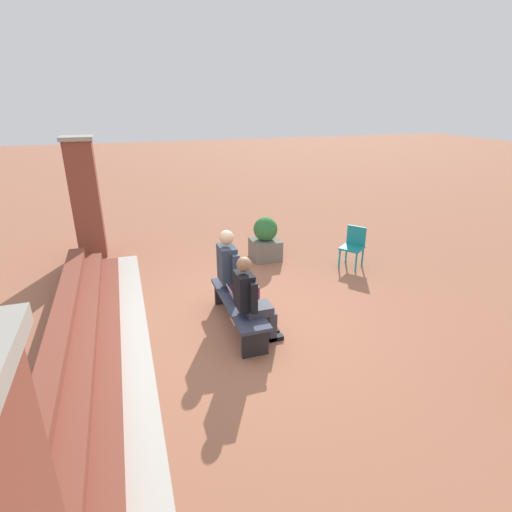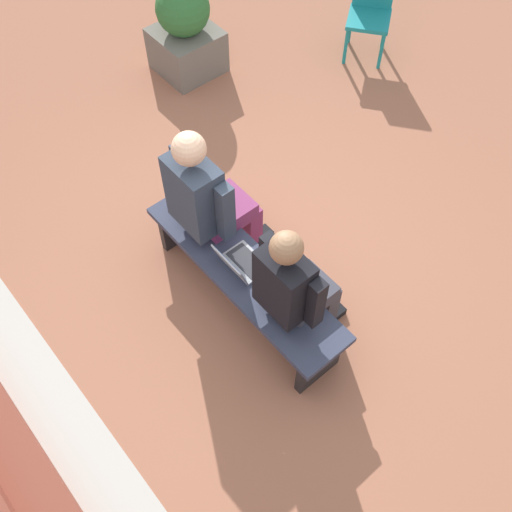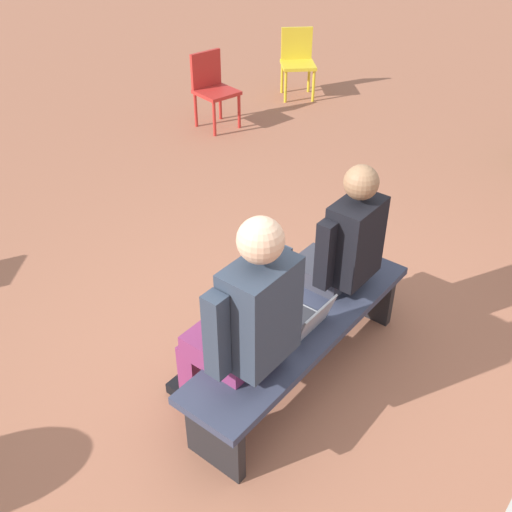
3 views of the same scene
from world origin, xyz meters
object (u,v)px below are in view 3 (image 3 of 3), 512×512
object	(u,v)px
bench	(303,336)
plastic_chair_far_right	(297,58)
person_student	(338,251)
laptop	(303,321)
person_adult	(243,322)
plastic_chair_near_bench_left	(212,85)

from	to	relation	value
bench	plastic_chair_far_right	xyz separation A→B (m)	(-4.13, -2.99, 0.13)
person_student	laptop	world-z (taller)	person_student
person_adult	plastic_chair_near_bench_left	bearing A→B (deg)	-135.67
plastic_chair_far_right	person_student	bearing A→B (deg)	38.40
plastic_chair_near_bench_left	plastic_chair_far_right	bearing A→B (deg)	173.37
plastic_chair_far_right	bench	bearing A→B (deg)	35.87
bench	plastic_chair_far_right	distance (m)	5.10
person_student	plastic_chair_far_right	size ratio (longest dim) A/B	1.57
person_student	person_adult	distance (m)	0.92
laptop	bench	bearing A→B (deg)	-157.72
bench	person_adult	world-z (taller)	person_adult
person_adult	person_student	bearing A→B (deg)	179.65
plastic_chair_near_bench_left	person_adult	bearing A→B (deg)	44.33
person_student	plastic_chair_far_right	bearing A→B (deg)	-141.60
bench	person_student	xyz separation A→B (m)	(-0.45, -0.07, 0.35)
person_adult	plastic_chair_near_bench_left	xyz separation A→B (m)	(-3.16, -3.09, -0.27)
laptop	plastic_chair_far_right	world-z (taller)	plastic_chair_far_right
bench	laptop	xyz separation A→B (m)	(0.03, 0.01, 0.15)
bench	person_student	world-z (taller)	person_student
person_adult	plastic_chair_far_right	xyz separation A→B (m)	(-4.60, -2.92, -0.27)
laptop	plastic_chair_near_bench_left	bearing A→B (deg)	-130.63
person_student	plastic_chair_far_right	world-z (taller)	person_student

